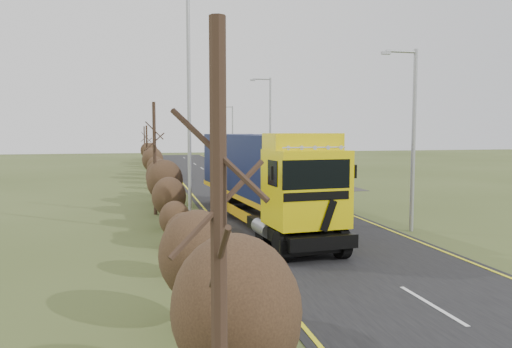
{
  "coord_description": "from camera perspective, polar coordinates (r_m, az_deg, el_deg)",
  "views": [
    {
      "loc": [
        -7.32,
        -23.22,
        4.53
      ],
      "look_at": [
        -1.5,
        1.51,
        2.31
      ],
      "focal_mm": 35.0,
      "sensor_mm": 36.0,
      "label": 1
    }
  ],
  "objects": [
    {
      "name": "ground",
      "position": [
        24.76,
        4.2,
        -5.57
      ],
      "size": [
        160.0,
        160.0,
        0.0
      ],
      "primitive_type": "plane",
      "color": "#3F4B20",
      "rests_on": "ground"
    },
    {
      "name": "road",
      "position": [
        34.31,
        -0.81,
        -2.58
      ],
      "size": [
        8.0,
        120.0,
        0.02
      ],
      "primitive_type": "cube",
      "color": "black",
      "rests_on": "ground"
    },
    {
      "name": "layby",
      "position": [
        45.6,
        4.47,
        -0.71
      ],
      "size": [
        6.0,
        18.0,
        0.02
      ],
      "primitive_type": "cube",
      "color": "#282523",
      "rests_on": "ground"
    },
    {
      "name": "lane_markings",
      "position": [
        34.01,
        -0.7,
        -2.61
      ],
      "size": [
        7.52,
        116.0,
        0.01
      ],
      "color": "yellow",
      "rests_on": "road"
    },
    {
      "name": "hedgerow",
      "position": [
        31.27,
        -10.76,
        -0.44
      ],
      "size": [
        2.24,
        102.04,
        6.05
      ],
      "color": "#2F1F15",
      "rests_on": "ground"
    },
    {
      "name": "lorry",
      "position": [
        24.25,
        0.72,
        0.23
      ],
      "size": [
        3.75,
        16.09,
        4.44
      ],
      "rotation": [
        0.0,
        0.0,
        0.08
      ],
      "color": "black",
      "rests_on": "ground"
    },
    {
      "name": "car_red_hatchback",
      "position": [
        43.57,
        5.78,
        -0.04
      ],
      "size": [
        2.69,
        4.53,
        1.45
      ],
      "primitive_type": "imported",
      "rotation": [
        0.0,
        0.0,
        2.9
      ],
      "color": "maroon",
      "rests_on": "ground"
    },
    {
      "name": "car_blue_sedan",
      "position": [
        45.51,
        5.5,
        0.26
      ],
      "size": [
        2.97,
        5.08,
        1.58
      ],
      "primitive_type": "imported",
      "rotation": [
        0.0,
        0.0,
        2.85
      ],
      "color": "#091534",
      "rests_on": "ground"
    },
    {
      "name": "streetlight_near",
      "position": [
        23.25,
        17.38,
        4.52
      ],
      "size": [
        1.73,
        0.18,
        8.09
      ],
      "color": "#9A9C9F",
      "rests_on": "ground"
    },
    {
      "name": "streetlight_mid",
      "position": [
        46.43,
        1.49,
        5.79
      ],
      "size": [
        1.99,
        0.19,
        9.38
      ],
      "color": "#9A9C9F",
      "rests_on": "ground"
    },
    {
      "name": "streetlight_far",
      "position": [
        71.25,
        -2.77,
        4.86
      ],
      "size": [
        1.71,
        0.18,
        7.99
      ],
      "color": "#9A9C9F",
      "rests_on": "ground"
    },
    {
      "name": "left_pole",
      "position": [
        21.6,
        -7.67,
        7.52
      ],
      "size": [
        0.16,
        0.16,
        11.01
      ],
      "primitive_type": "cylinder",
      "color": "#9A9C9F",
      "rests_on": "ground"
    },
    {
      "name": "speed_sign",
      "position": [
        35.82,
        7.95,
        -0.04
      ],
      "size": [
        0.57,
        0.1,
        2.06
      ],
      "color": "#9A9C9F",
      "rests_on": "ground"
    },
    {
      "name": "warning_board",
      "position": [
        49.74,
        2.09,
        0.89
      ],
      "size": [
        0.63,
        0.11,
        1.64
      ],
      "color": "#9A9C9F",
      "rests_on": "ground"
    }
  ]
}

